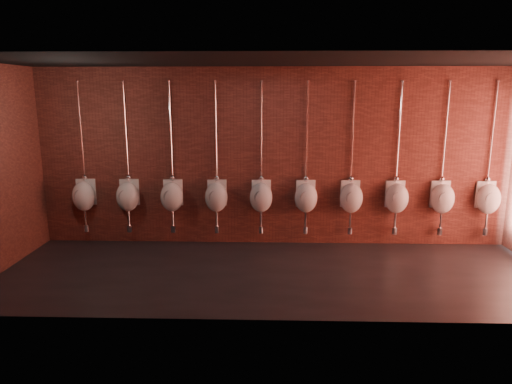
# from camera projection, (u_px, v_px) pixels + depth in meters

# --- Properties ---
(ground) EXTENTS (8.50, 8.50, 0.00)m
(ground) POSITION_uv_depth(u_px,v_px,m) (273.00, 273.00, 7.11)
(ground) COLOR black
(ground) RESTS_ON ground
(room_shell) EXTENTS (8.54, 3.04, 3.22)m
(room_shell) POSITION_uv_depth(u_px,v_px,m) (274.00, 145.00, 6.68)
(room_shell) COLOR black
(room_shell) RESTS_ON ground
(urinal_0) EXTENTS (0.45, 0.40, 2.72)m
(urinal_0) POSITION_uv_depth(u_px,v_px,m) (84.00, 195.00, 8.33)
(urinal_0) COLOR white
(urinal_0) RESTS_ON ground
(urinal_1) EXTENTS (0.45, 0.40, 2.72)m
(urinal_1) POSITION_uv_depth(u_px,v_px,m) (128.00, 196.00, 8.31)
(urinal_1) COLOR white
(urinal_1) RESTS_ON ground
(urinal_2) EXTENTS (0.45, 0.40, 2.72)m
(urinal_2) POSITION_uv_depth(u_px,v_px,m) (172.00, 196.00, 8.28)
(urinal_2) COLOR white
(urinal_2) RESTS_ON ground
(urinal_3) EXTENTS (0.45, 0.40, 2.72)m
(urinal_3) POSITION_uv_depth(u_px,v_px,m) (216.00, 196.00, 8.26)
(urinal_3) COLOR white
(urinal_3) RESTS_ON ground
(urinal_4) EXTENTS (0.45, 0.40, 2.72)m
(urinal_4) POSITION_uv_depth(u_px,v_px,m) (261.00, 197.00, 8.24)
(urinal_4) COLOR white
(urinal_4) RESTS_ON ground
(urinal_5) EXTENTS (0.45, 0.40, 2.72)m
(urinal_5) POSITION_uv_depth(u_px,v_px,m) (306.00, 197.00, 8.21)
(urinal_5) COLOR white
(urinal_5) RESTS_ON ground
(urinal_6) EXTENTS (0.45, 0.40, 2.72)m
(urinal_6) POSITION_uv_depth(u_px,v_px,m) (351.00, 197.00, 8.19)
(urinal_6) COLOR white
(urinal_6) RESTS_ON ground
(urinal_7) EXTENTS (0.45, 0.40, 2.72)m
(urinal_7) POSITION_uv_depth(u_px,v_px,m) (397.00, 197.00, 8.17)
(urinal_7) COLOR white
(urinal_7) RESTS_ON ground
(urinal_8) EXTENTS (0.45, 0.40, 2.72)m
(urinal_8) POSITION_uv_depth(u_px,v_px,m) (442.00, 198.00, 8.14)
(urinal_8) COLOR white
(urinal_8) RESTS_ON ground
(urinal_9) EXTENTS (0.45, 0.40, 2.72)m
(urinal_9) POSITION_uv_depth(u_px,v_px,m) (488.00, 198.00, 8.12)
(urinal_9) COLOR white
(urinal_9) RESTS_ON ground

